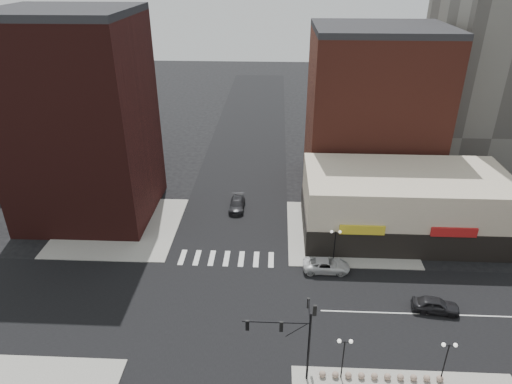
{
  "coord_description": "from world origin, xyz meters",
  "views": [
    {
      "loc": [
        5.32,
        -34.51,
        30.65
      ],
      "look_at": [
        3.5,
        3.67,
        11.0
      ],
      "focal_mm": 32.0,
      "sensor_mm": 36.0,
      "label": 1
    }
  ],
  "objects_px": {
    "traffic_signal": "(297,330)",
    "street_lamp_ne": "(335,238)",
    "street_lamp_se_a": "(344,349)",
    "dark_sedan_north": "(237,204)",
    "white_suv": "(326,265)",
    "dark_sedan_east": "(435,305)",
    "street_lamp_se_b": "(447,353)"
  },
  "relations": [
    {
      "from": "street_lamp_se_b",
      "to": "white_suv",
      "type": "height_order",
      "value": "street_lamp_se_b"
    },
    {
      "from": "traffic_signal",
      "to": "street_lamp_ne",
      "type": "distance_m",
      "value": 16.62
    },
    {
      "from": "street_lamp_se_a",
      "to": "white_suv",
      "type": "height_order",
      "value": "street_lamp_se_a"
    },
    {
      "from": "traffic_signal",
      "to": "street_lamp_se_a",
      "type": "relative_size",
      "value": 1.87
    },
    {
      "from": "dark_sedan_north",
      "to": "street_lamp_se_b",
      "type": "bearing_deg",
      "value": -55.34
    },
    {
      "from": "dark_sedan_north",
      "to": "traffic_signal",
      "type": "bearing_deg",
      "value": -75.05
    },
    {
      "from": "traffic_signal",
      "to": "street_lamp_ne",
      "type": "xyz_separation_m",
      "value": [
        4.76,
        15.83,
        -1.67
      ]
    },
    {
      "from": "street_lamp_ne",
      "to": "dark_sedan_north",
      "type": "height_order",
      "value": "street_lamp_ne"
    },
    {
      "from": "traffic_signal",
      "to": "street_lamp_ne",
      "type": "relative_size",
      "value": 1.87
    },
    {
      "from": "street_lamp_ne",
      "to": "traffic_signal",
      "type": "bearing_deg",
      "value": -106.75
    },
    {
      "from": "street_lamp_se_a",
      "to": "dark_sedan_east",
      "type": "distance_m",
      "value": 13.4
    },
    {
      "from": "street_lamp_ne",
      "to": "dark_sedan_north",
      "type": "relative_size",
      "value": 0.85
    },
    {
      "from": "street_lamp_ne",
      "to": "dark_sedan_north",
      "type": "distance_m",
      "value": 17.0
    },
    {
      "from": "street_lamp_se_a",
      "to": "street_lamp_ne",
      "type": "distance_m",
      "value": 16.03
    },
    {
      "from": "traffic_signal",
      "to": "dark_sedan_north",
      "type": "distance_m",
      "value": 28.92
    },
    {
      "from": "street_lamp_se_b",
      "to": "dark_sedan_east",
      "type": "xyz_separation_m",
      "value": [
        2.06,
        8.49,
        -2.53
      ]
    },
    {
      "from": "street_lamp_se_a",
      "to": "traffic_signal",
      "type": "bearing_deg",
      "value": 177.43
    },
    {
      "from": "street_lamp_se_b",
      "to": "dark_sedan_east",
      "type": "relative_size",
      "value": 0.93
    },
    {
      "from": "street_lamp_se_a",
      "to": "street_lamp_ne",
      "type": "xyz_separation_m",
      "value": [
        1.0,
        16.0,
        0.0
      ]
    },
    {
      "from": "traffic_signal",
      "to": "dark_sedan_north",
      "type": "height_order",
      "value": "traffic_signal"
    },
    {
      "from": "white_suv",
      "to": "dark_sedan_north",
      "type": "height_order",
      "value": "same"
    },
    {
      "from": "street_lamp_se_a",
      "to": "dark_sedan_north",
      "type": "xyz_separation_m",
      "value": [
        -10.88,
        27.88,
        -2.58
      ]
    },
    {
      "from": "white_suv",
      "to": "street_lamp_ne",
      "type": "bearing_deg",
      "value": -32.29
    },
    {
      "from": "street_lamp_se_a",
      "to": "dark_sedan_east",
      "type": "xyz_separation_m",
      "value": [
        10.06,
        8.49,
        -2.53
      ]
    },
    {
      "from": "street_lamp_se_b",
      "to": "street_lamp_ne",
      "type": "bearing_deg",
      "value": 113.63
    },
    {
      "from": "street_lamp_se_a",
      "to": "dark_sedan_north",
      "type": "height_order",
      "value": "street_lamp_se_a"
    },
    {
      "from": "street_lamp_se_a",
      "to": "white_suv",
      "type": "distance_m",
      "value": 14.73
    },
    {
      "from": "street_lamp_ne",
      "to": "dark_sedan_north",
      "type": "xyz_separation_m",
      "value": [
        -11.88,
        11.88,
        -2.58
      ]
    },
    {
      "from": "street_lamp_se_b",
      "to": "white_suv",
      "type": "relative_size",
      "value": 0.81
    },
    {
      "from": "street_lamp_ne",
      "to": "white_suv",
      "type": "height_order",
      "value": "street_lamp_ne"
    },
    {
      "from": "white_suv",
      "to": "dark_sedan_east",
      "type": "xyz_separation_m",
      "value": [
        9.98,
        -6.01,
        0.05
      ]
    },
    {
      "from": "dark_sedan_east",
      "to": "white_suv",
      "type": "bearing_deg",
      "value": 66.28
    }
  ]
}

